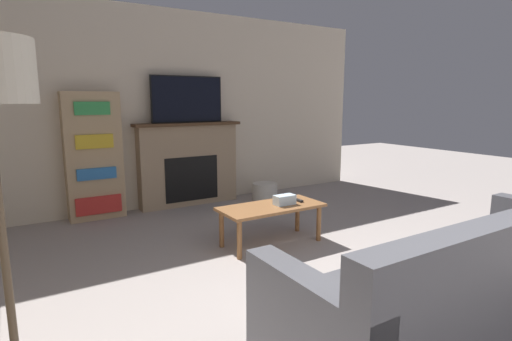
# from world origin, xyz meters

# --- Properties ---
(wall_back) EXTENTS (6.20, 0.06, 2.70)m
(wall_back) POSITION_xyz_m (0.00, 4.78, 1.35)
(wall_back) COLOR beige
(wall_back) RESTS_ON ground_plane
(fireplace) EXTENTS (1.52, 0.28, 1.17)m
(fireplace) POSITION_xyz_m (0.06, 4.64, 0.59)
(fireplace) COLOR tan
(fireplace) RESTS_ON ground_plane
(tv) EXTENTS (1.02, 0.03, 0.64)m
(tv) POSITION_xyz_m (0.06, 4.62, 1.49)
(tv) COLOR black
(tv) RESTS_ON fireplace
(couch) EXTENTS (2.59, 0.88, 0.91)m
(couch) POSITION_xyz_m (0.26, 0.64, 0.30)
(couch) COLOR #4C4C51
(couch) RESTS_ON ground_plane
(coffee_table) EXTENTS (1.09, 0.49, 0.41)m
(coffee_table) POSITION_xyz_m (0.17, 2.68, 0.36)
(coffee_table) COLOR brown
(coffee_table) RESTS_ON ground_plane
(tissue_box) EXTENTS (0.22, 0.12, 0.10)m
(tissue_box) POSITION_xyz_m (0.31, 2.65, 0.46)
(tissue_box) COLOR silver
(tissue_box) RESTS_ON coffee_table
(remote_control) EXTENTS (0.04, 0.15, 0.02)m
(remote_control) POSITION_xyz_m (0.51, 2.69, 0.42)
(remote_control) COLOR black
(remote_control) RESTS_ON coffee_table
(bookshelf) EXTENTS (0.67, 0.29, 1.59)m
(bookshelf) POSITION_xyz_m (-1.20, 4.62, 0.79)
(bookshelf) COLOR tan
(bookshelf) RESTS_ON ground_plane
(storage_basket) EXTENTS (0.37, 0.37, 0.25)m
(storage_basket) POSITION_xyz_m (1.13, 4.29, 0.13)
(storage_basket) COLOR silver
(storage_basket) RESTS_ON ground_plane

